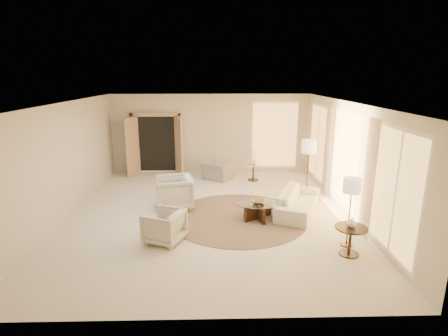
{
  "coord_description": "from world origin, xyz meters",
  "views": [
    {
      "loc": [
        0.18,
        -8.34,
        3.44
      ],
      "look_at": [
        0.4,
        0.4,
        1.1
      ],
      "focal_mm": 28.0,
      "sensor_mm": 36.0,
      "label": 1
    }
  ],
  "objects_px": {
    "sofa": "(298,202)",
    "coffee_table": "(258,209)",
    "floor_lamp_far": "(352,189)",
    "armchair_right": "(164,225)",
    "end_vase": "(352,223)",
    "end_table": "(350,236)",
    "side_table": "(253,171)",
    "floor_lamp_near": "(309,149)",
    "side_vase": "(253,161)",
    "accent_chair": "(217,168)",
    "bowl": "(258,202)",
    "armchair_left": "(174,191)"
  },
  "relations": [
    {
      "from": "sofa",
      "to": "coffee_table",
      "type": "bearing_deg",
      "value": 133.46
    },
    {
      "from": "floor_lamp_far",
      "to": "armchair_right",
      "type": "bearing_deg",
      "value": 175.84
    },
    {
      "from": "armchair_right",
      "to": "floor_lamp_far",
      "type": "height_order",
      "value": "floor_lamp_far"
    },
    {
      "from": "end_vase",
      "to": "end_table",
      "type": "bearing_deg",
      "value": 135.0
    },
    {
      "from": "side_table",
      "to": "floor_lamp_near",
      "type": "height_order",
      "value": "floor_lamp_near"
    },
    {
      "from": "coffee_table",
      "to": "end_table",
      "type": "height_order",
      "value": "end_table"
    },
    {
      "from": "armchair_right",
      "to": "side_vase",
      "type": "distance_m",
      "value": 5.01
    },
    {
      "from": "floor_lamp_near",
      "to": "armchair_right",
      "type": "bearing_deg",
      "value": -145.42
    },
    {
      "from": "floor_lamp_far",
      "to": "end_table",
      "type": "bearing_deg",
      "value": -103.66
    },
    {
      "from": "armchair_right",
      "to": "accent_chair",
      "type": "height_order",
      "value": "accent_chair"
    },
    {
      "from": "coffee_table",
      "to": "bowl",
      "type": "height_order",
      "value": "bowl"
    },
    {
      "from": "coffee_table",
      "to": "floor_lamp_far",
      "type": "distance_m",
      "value": 2.42
    },
    {
      "from": "sofa",
      "to": "end_table",
      "type": "height_order",
      "value": "sofa"
    },
    {
      "from": "end_table",
      "to": "bowl",
      "type": "height_order",
      "value": "end_table"
    },
    {
      "from": "floor_lamp_far",
      "to": "side_vase",
      "type": "relative_size",
      "value": 6.37
    },
    {
      "from": "side_table",
      "to": "floor_lamp_near",
      "type": "bearing_deg",
      "value": -54.97
    },
    {
      "from": "side_table",
      "to": "floor_lamp_near",
      "type": "xyz_separation_m",
      "value": [
        1.31,
        -1.87,
        1.12
      ]
    },
    {
      "from": "bowl",
      "to": "side_vase",
      "type": "distance_m",
      "value": 3.27
    },
    {
      "from": "armchair_right",
      "to": "bowl",
      "type": "bearing_deg",
      "value": 140.83
    },
    {
      "from": "sofa",
      "to": "floor_lamp_far",
      "type": "relative_size",
      "value": 1.39
    },
    {
      "from": "accent_chair",
      "to": "side_vase",
      "type": "xyz_separation_m",
      "value": [
        1.21,
        -0.16,
        0.26
      ]
    },
    {
      "from": "floor_lamp_far",
      "to": "end_vase",
      "type": "bearing_deg",
      "value": -103.66
    },
    {
      "from": "side_vase",
      "to": "bowl",
      "type": "bearing_deg",
      "value": -93.96
    },
    {
      "from": "side_table",
      "to": "armchair_right",
      "type": "bearing_deg",
      "value": -118.15
    },
    {
      "from": "sofa",
      "to": "accent_chair",
      "type": "height_order",
      "value": "accent_chair"
    },
    {
      "from": "accent_chair",
      "to": "side_vase",
      "type": "relative_size",
      "value": 4.03
    },
    {
      "from": "coffee_table",
      "to": "side_vase",
      "type": "bearing_deg",
      "value": 86.04
    },
    {
      "from": "end_table",
      "to": "bowl",
      "type": "xyz_separation_m",
      "value": [
        -1.59,
        1.81,
        0.05
      ]
    },
    {
      "from": "armchair_left",
      "to": "floor_lamp_near",
      "type": "relative_size",
      "value": 0.55
    },
    {
      "from": "end_vase",
      "to": "accent_chair",
      "type": "bearing_deg",
      "value": 116.17
    },
    {
      "from": "coffee_table",
      "to": "floor_lamp_far",
      "type": "relative_size",
      "value": 0.98
    },
    {
      "from": "sofa",
      "to": "floor_lamp_near",
      "type": "relative_size",
      "value": 1.19
    },
    {
      "from": "floor_lamp_far",
      "to": "side_vase",
      "type": "xyz_separation_m",
      "value": [
        -1.46,
        4.68,
        -0.58
      ]
    },
    {
      "from": "floor_lamp_near",
      "to": "end_table",
      "type": "bearing_deg",
      "value": -89.12
    },
    {
      "from": "accent_chair",
      "to": "end_table",
      "type": "relative_size",
      "value": 1.49
    },
    {
      "from": "sofa",
      "to": "end_vase",
      "type": "bearing_deg",
      "value": -142.97
    },
    {
      "from": "armchair_right",
      "to": "side_table",
      "type": "bearing_deg",
      "value": 174.26
    },
    {
      "from": "accent_chair",
      "to": "sofa",
      "type": "bearing_deg",
      "value": 157.11
    },
    {
      "from": "armchair_right",
      "to": "side_vase",
      "type": "height_order",
      "value": "side_vase"
    },
    {
      "from": "bowl",
      "to": "end_vase",
      "type": "xyz_separation_m",
      "value": [
        1.59,
        -1.81,
        0.23
      ]
    },
    {
      "from": "side_vase",
      "to": "end_table",
      "type": "bearing_deg",
      "value": -74.94
    },
    {
      "from": "floor_lamp_far",
      "to": "armchair_left",
      "type": "bearing_deg",
      "value": 149.7
    },
    {
      "from": "end_vase",
      "to": "side_vase",
      "type": "distance_m",
      "value": 5.25
    },
    {
      "from": "end_vase",
      "to": "side_vase",
      "type": "bearing_deg",
      "value": 105.06
    },
    {
      "from": "armchair_right",
      "to": "floor_lamp_far",
      "type": "bearing_deg",
      "value": 108.25
    },
    {
      "from": "armchair_left",
      "to": "coffee_table",
      "type": "xyz_separation_m",
      "value": [
        2.13,
        -0.8,
        -0.21
      ]
    },
    {
      "from": "accent_chair",
      "to": "end_vase",
      "type": "distance_m",
      "value": 5.83
    },
    {
      "from": "armchair_left",
      "to": "side_table",
      "type": "bearing_deg",
      "value": 123.79
    },
    {
      "from": "floor_lamp_near",
      "to": "bowl",
      "type": "distance_m",
      "value": 2.3
    },
    {
      "from": "coffee_table",
      "to": "end_vase",
      "type": "xyz_separation_m",
      "value": [
        1.59,
        -1.81,
        0.42
      ]
    }
  ]
}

